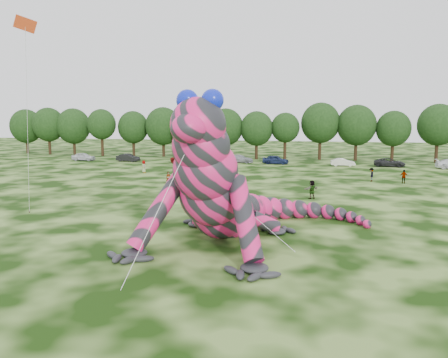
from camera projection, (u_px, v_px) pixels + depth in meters
ground at (194, 251)px, 26.06m from camera, size 240.00×240.00×0.00m
inflatable_gecko at (228, 166)px, 28.67m from camera, size 18.46×21.00×9.47m
flying_kite at (26, 39)px, 30.85m from camera, size 3.88×3.94×15.28m
tree_0 at (27, 131)px, 94.07m from camera, size 6.91×6.22×9.51m
tree_1 at (49, 131)px, 91.61m from camera, size 6.74×6.07×9.81m
tree_2 at (74, 132)px, 91.20m from camera, size 7.04×6.34×9.64m
tree_3 at (102, 133)px, 88.05m from camera, size 5.81×5.23×9.44m
tree_4 at (133, 133)px, 88.41m from camera, size 6.22×5.60×9.06m
tree_5 at (163, 132)px, 86.73m from camera, size 7.16×6.44×9.80m
tree_6 at (188, 133)px, 83.90m from camera, size 6.52×5.86×9.49m
tree_7 at (226, 134)px, 82.45m from camera, size 6.68×6.01×9.48m
tree_8 at (257, 135)px, 81.45m from camera, size 6.14×5.53×8.94m
tree_9 at (285, 136)px, 80.71m from camera, size 5.27×4.74×8.68m
tree_10 at (320, 131)px, 80.46m from camera, size 7.09×6.38×10.50m
tree_11 at (356, 133)px, 78.79m from camera, size 7.01×6.31×10.07m
tree_12 at (393, 136)px, 77.13m from camera, size 5.99×5.39×8.97m
tree_13 at (438, 133)px, 74.97m from camera, size 6.83×6.15×10.13m
car_0 at (84, 157)px, 79.08m from camera, size 4.27×1.78×1.44m
car_1 at (128, 158)px, 77.38m from camera, size 4.36×2.01×1.39m
car_2 at (187, 159)px, 73.90m from camera, size 5.72×3.24×1.51m
car_3 at (240, 159)px, 75.58m from camera, size 4.95×2.41×1.39m
car_4 at (276, 160)px, 73.40m from camera, size 4.55×2.19×1.50m
car_5 at (343, 162)px, 70.40m from camera, size 3.92×1.65×1.26m
car_6 at (390, 162)px, 69.60m from camera, size 5.10×2.88×1.34m
spectator_0 at (169, 178)px, 50.93m from camera, size 0.69×0.62×1.58m
spectator_4 at (144, 167)px, 61.89m from camera, size 0.97×1.03×1.77m
spectator_3 at (404, 177)px, 52.18m from camera, size 1.01×0.54×1.64m
spectator_5 at (312, 190)px, 42.47m from camera, size 1.62×1.49×1.80m
spectator_2 at (371, 175)px, 53.74m from camera, size 0.80×1.18×1.69m
spectator_1 at (230, 182)px, 47.99m from camera, size 0.95×0.85×1.59m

